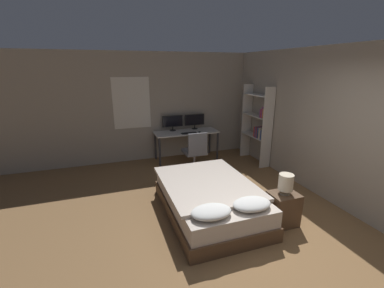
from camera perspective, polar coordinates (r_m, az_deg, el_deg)
ground_plane at (r=3.73m, az=16.78°, el=-22.93°), size 20.00×20.00×0.00m
wall_back at (r=6.79m, az=-3.41°, el=8.40°), size 12.00×0.08×2.70m
wall_side_right at (r=5.39m, az=25.37°, el=4.57°), size 0.06×12.00×2.70m
bed at (r=4.31m, az=3.85°, el=-12.09°), size 1.40×2.08×0.60m
nightstand at (r=4.28m, az=19.53°, el=-13.43°), size 0.42×0.36×0.52m
bedside_lamp at (r=4.08m, az=20.14°, el=-8.05°), size 0.22×0.22×0.31m
desk at (r=6.61m, az=-1.26°, el=2.08°), size 1.63×0.63×0.75m
monitor_left at (r=6.65m, az=-4.34°, el=4.92°), size 0.54×0.16×0.39m
monitor_right at (r=6.83m, az=0.59°, el=5.28°), size 0.54×0.16×0.39m
keyboard at (r=6.39m, az=-0.68°, el=2.44°), size 0.38×0.13×0.02m
computer_mouse at (r=6.48m, az=1.68°, el=2.72°), size 0.07×0.05×0.04m
office_chair at (r=6.02m, az=0.71°, el=-2.24°), size 0.52×0.52×0.92m
bookshelf at (r=6.48m, az=14.63°, el=4.45°), size 0.28×0.95×1.91m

